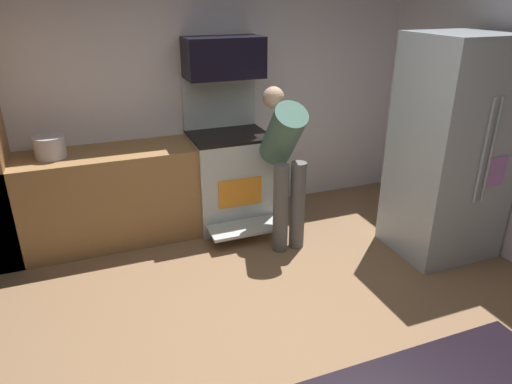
% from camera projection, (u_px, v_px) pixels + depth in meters
% --- Properties ---
extents(ground_plane, '(5.20, 4.80, 0.02)m').
position_uv_depth(ground_plane, '(268.00, 352.00, 3.13)').
color(ground_plane, '#856244').
extents(wall_back, '(5.20, 0.12, 2.60)m').
position_uv_depth(wall_back, '(180.00, 94.00, 4.62)').
color(wall_back, silver).
rests_on(wall_back, ground).
extents(lower_cabinet_run, '(2.40, 0.60, 0.90)m').
position_uv_depth(lower_cabinet_run, '(100.00, 198.00, 4.35)').
color(lower_cabinet_run, '#996D3F').
rests_on(lower_cabinet_run, ground).
extents(oven_range, '(0.76, 0.95, 1.48)m').
position_uv_depth(oven_range, '(229.00, 175.00, 4.74)').
color(oven_range, '#B9C1BE').
rests_on(oven_range, ground).
extents(microwave, '(0.74, 0.38, 0.38)m').
position_uv_depth(microwave, '(224.00, 57.00, 4.36)').
color(microwave, black).
rests_on(microwave, oven_range).
extents(refrigerator, '(0.85, 0.76, 1.95)m').
position_uv_depth(refrigerator, '(451.00, 149.00, 4.04)').
color(refrigerator, '#AFBCC6').
rests_on(refrigerator, ground).
extents(person_cook, '(0.31, 0.62, 1.45)m').
position_uv_depth(person_cook, '(284.00, 158.00, 4.17)').
color(person_cook, '#5D5D5D').
rests_on(person_cook, ground).
extents(stock_pot, '(0.26, 0.26, 0.19)m').
position_uv_depth(stock_pot, '(50.00, 147.00, 4.02)').
color(stock_pot, '#BCB1BA').
rests_on(stock_pot, lower_cabinet_run).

